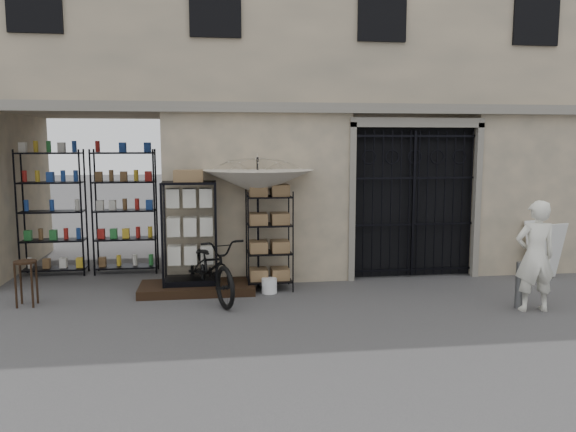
{
  "coord_description": "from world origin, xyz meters",
  "views": [
    {
      "loc": [
        -2.12,
        -8.23,
        2.62
      ],
      "look_at": [
        -0.8,
        1.4,
        1.35
      ],
      "focal_mm": 35.0,
      "sensor_mm": 36.0,
      "label": 1
    }
  ],
  "objects": [
    {
      "name": "wire_rack",
      "position": [
        -1.11,
        1.6,
        0.87
      ],
      "size": [
        0.84,
        0.65,
        1.79
      ],
      "rotation": [
        0.0,
        0.0,
        0.12
      ],
      "color": "black",
      "rests_on": "ground"
    },
    {
      "name": "steel_bollard",
      "position": [
        2.71,
        -0.12,
        0.37
      ],
      "size": [
        0.18,
        0.18,
        0.75
      ],
      "primitive_type": "cylinder",
      "rotation": [
        0.0,
        0.0,
        0.39
      ],
      "color": "slate",
      "rests_on": "ground"
    },
    {
      "name": "easel_sign",
      "position": [
        4.27,
        1.7,
        0.56
      ],
      "size": [
        0.65,
        0.71,
        1.09
      ],
      "rotation": [
        0.0,
        0.0,
        0.26
      ],
      "color": "silver",
      "rests_on": "ground"
    },
    {
      "name": "main_building",
      "position": [
        0.0,
        4.0,
        4.5
      ],
      "size": [
        14.0,
        4.0,
        9.0
      ],
      "primitive_type": "cube",
      "color": "tan",
      "rests_on": "ground"
    },
    {
      "name": "wooden_stool",
      "position": [
        -5.11,
        1.08,
        0.39
      ],
      "size": [
        0.39,
        0.39,
        0.74
      ],
      "rotation": [
        0.0,
        0.0,
        0.11
      ],
      "color": "black",
      "rests_on": "ground"
    },
    {
      "name": "shop_shelving",
      "position": [
        -4.55,
        3.3,
        1.25
      ],
      "size": [
        2.7,
        0.5,
        2.5
      ],
      "primitive_type": "cube",
      "color": "black",
      "rests_on": "ground"
    },
    {
      "name": "ground",
      "position": [
        0.0,
        0.0,
        0.0
      ],
      "size": [
        80.0,
        80.0,
        0.0
      ],
      "primitive_type": "plane",
      "color": "#27272A",
      "rests_on": "ground"
    },
    {
      "name": "step_platform",
      "position": [
        -2.4,
        1.55,
        0.07
      ],
      "size": [
        2.0,
        0.9,
        0.15
      ],
      "primitive_type": "cube",
      "color": "black",
      "rests_on": "ground"
    },
    {
      "name": "display_cabinet",
      "position": [
        -2.51,
        1.59,
        0.96
      ],
      "size": [
        0.93,
        0.61,
        1.96
      ],
      "rotation": [
        0.0,
        0.0,
        0.06
      ],
      "color": "black",
      "rests_on": "step_platform"
    },
    {
      "name": "market_umbrella",
      "position": [
        -1.3,
        1.72,
        2.05
      ],
      "size": [
        1.8,
        1.84,
        2.84
      ],
      "rotation": [
        0.0,
        0.0,
        0.04
      ],
      "color": "black",
      "rests_on": "ground"
    },
    {
      "name": "shop_recess",
      "position": [
        -4.5,
        2.8,
        1.5
      ],
      "size": [
        3.0,
        1.7,
        3.0
      ],
      "primitive_type": "cube",
      "color": "black",
      "rests_on": "ground"
    },
    {
      "name": "iron_gate",
      "position": [
        1.75,
        2.28,
        1.5
      ],
      "size": [
        2.5,
        0.21,
        3.0
      ],
      "color": "black",
      "rests_on": "ground"
    },
    {
      "name": "bicycle",
      "position": [
        -2.15,
        1.1,
        0.0
      ],
      "size": [
        1.04,
        1.26,
        2.05
      ],
      "primitive_type": "imported",
      "rotation": [
        0.0,
        0.0,
        0.35
      ],
      "color": "black",
      "rests_on": "ground"
    },
    {
      "name": "white_bucket",
      "position": [
        -1.14,
        1.33,
        0.13
      ],
      "size": [
        0.3,
        0.3,
        0.26
      ],
      "primitive_type": "cylinder",
      "rotation": [
        0.0,
        0.0,
        0.11
      ],
      "color": "white",
      "rests_on": "ground"
    },
    {
      "name": "shopkeeper",
      "position": [
        2.85,
        -0.28,
        0.0
      ],
      "size": [
        0.77,
        1.79,
        0.42
      ],
      "primitive_type": "imported",
      "rotation": [
        0.0,
        0.0,
        3.06
      ],
      "color": "silver",
      "rests_on": "ground"
    }
  ]
}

